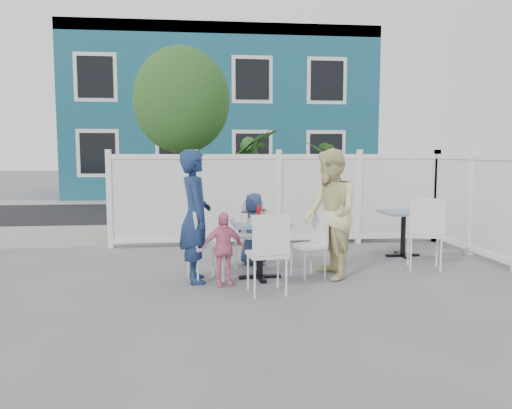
{
  "coord_description": "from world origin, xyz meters",
  "views": [
    {
      "loc": [
        -1.23,
        -6.23,
        1.63
      ],
      "look_at": [
        -0.51,
        0.48,
        0.92
      ],
      "focal_mm": 35.0,
      "sensor_mm": 36.0,
      "label": 1
    }
  ],
  "objects": [
    {
      "name": "potted_shrub_a",
      "position": [
        -0.28,
        3.1,
        1.03
      ],
      "size": [
        1.42,
        1.42,
        2.06
      ],
      "primitive_type": "imported",
      "rotation": [
        0.0,
        0.0,
        4.44
      ],
      "color": "#214319",
      "rests_on": "ground"
    },
    {
      "name": "chair_spare",
      "position": [
        1.83,
        0.27,
        0.59
      ],
      "size": [
        0.57,
        0.56,
        1.01
      ],
      "rotation": [
        0.0,
        0.0,
        -0.31
      ],
      "color": "white",
      "rests_on": "ground"
    },
    {
      "name": "fence_back",
      "position": [
        0.1,
        2.4,
        0.78
      ],
      "size": [
        5.86,
        0.08,
        1.6
      ],
      "color": "white",
      "rests_on": "ground"
    },
    {
      "name": "salad_bowl",
      "position": [
        -0.32,
        0.13,
        0.77
      ],
      "size": [
        0.25,
        0.25,
        0.06
      ],
      "primitive_type": "imported",
      "color": "white",
      "rests_on": "main_table"
    },
    {
      "name": "toddler",
      "position": [
        -0.99,
        -0.21,
        0.45
      ],
      "size": [
        0.56,
        0.31,
        0.91
      ],
      "primitive_type": "imported",
      "rotation": [
        0.0,
        0.0,
        0.18
      ],
      "color": "pink",
      "rests_on": "ground"
    },
    {
      "name": "chair_left",
      "position": [
        -1.28,
        0.03,
        0.53
      ],
      "size": [
        0.51,
        0.52,
        0.91
      ],
      "rotation": [
        0.0,
        0.0,
        -1.22
      ],
      "color": "white",
      "rests_on": "ground"
    },
    {
      "name": "coffee_cup_a",
      "position": [
        -0.7,
        0.04,
        0.8
      ],
      "size": [
        0.09,
        0.09,
        0.13
      ],
      "primitive_type": "cylinder",
      "color": "beige",
      "rests_on": "main_table"
    },
    {
      "name": "plate_main",
      "position": [
        -0.51,
        -0.05,
        0.75
      ],
      "size": [
        0.25,
        0.25,
        0.02
      ],
      "primitive_type": "cylinder",
      "color": "white",
      "rests_on": "main_table"
    },
    {
      "name": "chair_right",
      "position": [
        0.21,
        0.11,
        0.49
      ],
      "size": [
        0.48,
        0.49,
        0.84
      ],
      "rotation": [
        0.0,
        0.0,
        1.93
      ],
      "color": "white",
      "rests_on": "ground"
    },
    {
      "name": "fence_right",
      "position": [
        3.0,
        0.6,
        0.78
      ],
      "size": [
        0.08,
        3.66,
        1.6
      ],
      "rotation": [
        0.0,
        0.0,
        1.57
      ],
      "color": "white",
      "rests_on": "ground"
    },
    {
      "name": "pepper_shaker",
      "position": [
        -0.56,
        0.34,
        0.78
      ],
      "size": [
        0.03,
        0.03,
        0.08
      ],
      "primitive_type": "cylinder",
      "color": "black",
      "rests_on": "main_table"
    },
    {
      "name": "potted_shrub_b",
      "position": [
        1.6,
        3.0,
        0.91
      ],
      "size": [
        2.17,
        2.16,
        1.82
      ],
      "primitive_type": "imported",
      "rotation": [
        0.0,
        0.0,
        3.9
      ],
      "color": "#214319",
      "rests_on": "ground"
    },
    {
      "name": "woman",
      "position": [
        0.4,
        0.0,
        0.84
      ],
      "size": [
        0.7,
        0.86,
        1.69
      ],
      "primitive_type": "imported",
      "rotation": [
        0.0,
        0.0,
        -1.5
      ],
      "color": "#DDC751",
      "rests_on": "ground"
    },
    {
      "name": "ketchup_bottle",
      "position": [
        -0.5,
        0.17,
        0.83
      ],
      "size": [
        0.06,
        0.06,
        0.18
      ],
      "primitive_type": "cylinder",
      "color": "#AC050D",
      "rests_on": "main_table"
    },
    {
      "name": "man",
      "position": [
        -1.32,
        0.02,
        0.83
      ],
      "size": [
        0.47,
        0.65,
        1.67
      ],
      "primitive_type": "imported",
      "rotation": [
        0.0,
        0.0,
        1.7
      ],
      "color": "navy",
      "rests_on": "ground"
    },
    {
      "name": "building",
      "position": [
        -0.5,
        14.0,
        3.0
      ],
      "size": [
        11.0,
        6.0,
        6.0
      ],
      "color": "#155867",
      "rests_on": "ground"
    },
    {
      "name": "ground",
      "position": [
        0.0,
        0.0,
        0.0
      ],
      "size": [
        80.0,
        80.0,
        0.0
      ],
      "primitive_type": "plane",
      "color": "slate"
    },
    {
      "name": "spare_table",
      "position": [
        1.9,
        1.2,
        0.56
      ],
      "size": [
        0.68,
        0.68,
        0.72
      ],
      "rotation": [
        0.0,
        0.0,
        -0.0
      ],
      "color": "slate",
      "rests_on": "ground"
    },
    {
      "name": "street",
      "position": [
        0.0,
        7.5,
        0.0
      ],
      "size": [
        24.0,
        5.0,
        0.01
      ],
      "primitive_type": "cube",
      "color": "black",
      "rests_on": "ground"
    },
    {
      "name": "plate_side",
      "position": [
        -0.7,
        0.19,
        0.75
      ],
      "size": [
        0.24,
        0.24,
        0.02
      ],
      "primitive_type": "cylinder",
      "color": "white",
      "rests_on": "main_table"
    },
    {
      "name": "boy",
      "position": [
        -0.49,
        0.9,
        0.53
      ],
      "size": [
        0.56,
        0.42,
        1.05
      ],
      "primitive_type": "imported",
      "rotation": [
        0.0,
        0.0,
        2.97
      ],
      "color": "navy",
      "rests_on": "ground"
    },
    {
      "name": "main_table",
      "position": [
        -0.5,
        0.08,
        0.57
      ],
      "size": [
        0.74,
        0.74,
        0.74
      ],
      "rotation": [
        0.0,
        0.0,
        0.05
      ],
      "color": "slate",
      "rests_on": "ground"
    },
    {
      "name": "salt_shaker",
      "position": [
        -0.58,
        0.34,
        0.77
      ],
      "size": [
        0.03,
        0.03,
        0.07
      ],
      "primitive_type": "cylinder",
      "color": "white",
      "rests_on": "main_table"
    },
    {
      "name": "chair_back",
      "position": [
        -0.51,
        0.8,
        0.54
      ],
      "size": [
        0.54,
        0.53,
        0.93
      ],
      "rotation": [
        0.0,
        0.0,
        2.76
      ],
      "color": "white",
      "rests_on": "ground"
    },
    {
      "name": "tree",
      "position": [
        -1.6,
        3.3,
        2.59
      ],
      "size": [
        1.8,
        1.62,
        3.59
      ],
      "color": "#382316",
      "rests_on": "ground"
    },
    {
      "name": "near_sidewalk",
      "position": [
        0.0,
        3.8,
        0.01
      ],
      "size": [
        24.0,
        2.6,
        0.01
      ],
      "primitive_type": "cube",
      "color": "gray",
      "rests_on": "ground"
    },
    {
      "name": "utility_cabinet",
      "position": [
        -2.3,
        4.0,
        0.69
      ],
      "size": [
        0.78,
        0.59,
        1.38
      ],
      "primitive_type": "cube",
      "rotation": [
        0.0,
        0.0,
        0.09
      ],
      "color": "gold",
      "rests_on": "ground"
    },
    {
      "name": "coffee_cup_b",
      "position": [
        -0.43,
        0.28,
        0.8
      ],
      "size": [
        0.08,
        0.08,
        0.13
      ],
      "primitive_type": "cylinder",
      "color": "beige",
      "rests_on": "main_table"
    },
    {
      "name": "chair_near",
      "position": [
        -0.49,
        -0.7,
        0.55
      ],
      "size": [
        0.48,
        0.46,
        0.95
      ],
      "rotation": [
        0.0,
        0.0,
        0.13
      ],
      "color": "white",
      "rests_on": "ground"
    },
    {
      "name": "far_sidewalk",
      "position": [
        0.0,
        10.6,
        0.01
      ],
      "size": [
        24.0,
        1.6,
        0.01
      ],
      "primitive_type": "cube",
      "color": "gray",
      "rests_on": "ground"
    }
  ]
}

